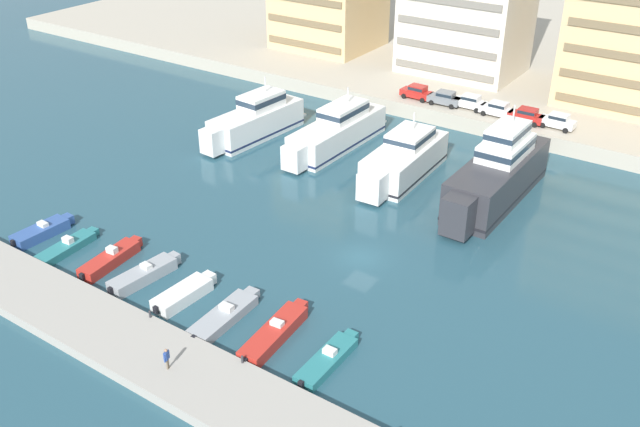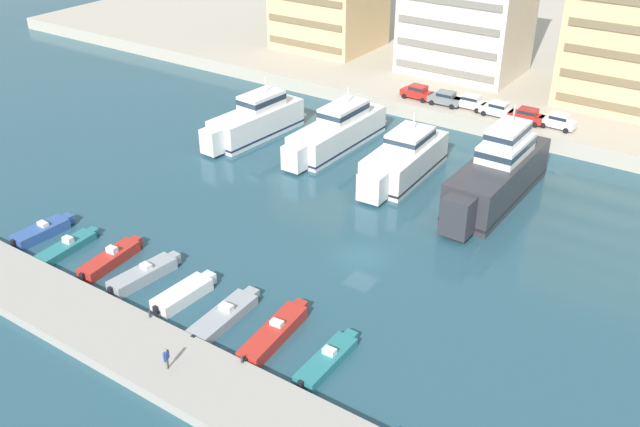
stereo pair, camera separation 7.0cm
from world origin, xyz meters
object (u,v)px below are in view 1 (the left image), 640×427
motorboat_red_mid_left (111,259)px  car_red_center (527,115)px  motorboat_grey_center_right (225,315)px  motorboat_teal_right (328,359)px  motorboat_white_center (184,294)px  car_white_mid_left (470,101)px  car_white_center_left (498,109)px  car_red_far_left (417,92)px  pedestrian_far_side (167,357)px  motorboat_blue_far_left (42,231)px  yacht_white_far_left (255,120)px  car_grey_left (445,98)px  car_white_center_right (558,120)px  yacht_charcoal_center_left (497,174)px  yacht_white_mid_left (403,159)px  motorboat_grey_center_left (144,274)px  motorboat_teal_left (67,247)px  motorboat_red_mid_right (275,333)px  yacht_white_left (337,131)px

motorboat_red_mid_left → car_red_center: (19.36, 46.64, 2.37)m
motorboat_grey_center_right → motorboat_teal_right: 9.24m
motorboat_white_center → car_red_center: (10.55, 46.85, 2.36)m
car_white_mid_left → car_white_center_left: 3.79m
car_red_far_left → pedestrian_far_side: car_red_far_left is taller
car_white_mid_left → motorboat_blue_far_left: bearing=-113.6°
pedestrian_far_side → yacht_white_far_left: bearing=120.9°
motorboat_teal_right → car_grey_left: car_grey_left is taller
car_white_center_right → pedestrian_far_side: size_ratio=2.47×
yacht_charcoal_center_left → motorboat_grey_center_right: size_ratio=2.56×
yacht_white_mid_left → motorboat_grey_center_left: 30.46m
motorboat_red_mid_left → motorboat_grey_center_right: (13.25, -0.40, -0.09)m
motorboat_blue_far_left → car_red_center: (28.19, 47.02, 2.38)m
motorboat_teal_left → motorboat_red_mid_right: 22.64m
yacht_white_mid_left → car_white_mid_left: bearing=91.5°
yacht_charcoal_center_left → car_grey_left: yacht_charcoal_center_left is taller
motorboat_white_center → car_white_center_right: (14.15, 47.23, 2.36)m
motorboat_grey_center_left → motorboat_teal_right: size_ratio=1.02×
motorboat_grey_center_left → pedestrian_far_side: 12.65m
car_white_center_right → motorboat_grey_center_right: bearing=-101.6°
car_white_center_left → car_red_center: size_ratio=1.01×
yacht_white_left → motorboat_grey_center_right: yacht_white_left is taller
yacht_white_mid_left → yacht_white_far_left: bearing=-178.9°
yacht_white_far_left → car_white_mid_left: (19.29, 18.31, 0.82)m
car_grey_left → motorboat_grey_center_left: bearing=-95.7°
yacht_charcoal_center_left → car_grey_left: size_ratio=4.61×
yacht_white_mid_left → motorboat_blue_far_left: 36.48m
motorboat_blue_far_left → motorboat_red_mid_left: bearing=2.5°
motorboat_teal_left → motorboat_white_center: motorboat_teal_left is taller
car_white_center_left → car_white_center_right: 7.25m
yacht_white_left → motorboat_white_center: 32.57m
motorboat_teal_left → motorboat_red_mid_right: size_ratio=0.85×
yacht_charcoal_center_left → pedestrian_far_side: 38.09m
motorboat_teal_left → motorboat_white_center: 13.70m
motorboat_teal_right → pedestrian_far_side: size_ratio=4.12×
yacht_white_far_left → motorboat_teal_left: bearing=-85.3°
yacht_white_mid_left → motorboat_teal_left: yacht_white_mid_left is taller
motorboat_grey_center_right → car_white_mid_left: 47.63m
motorboat_grey_center_left → car_red_far_left: bearing=89.1°
car_white_center_right → car_grey_left: bearing=-178.1°
car_grey_left → motorboat_grey_center_right: bearing=-84.6°
yacht_white_left → motorboat_red_mid_left: (-2.39, -31.69, -1.44)m
motorboat_red_mid_left → motorboat_red_mid_right: 17.75m
motorboat_red_mid_left → motorboat_grey_center_left: bearing=-0.7°
yacht_white_left → car_red_far_left: size_ratio=4.22×
motorboat_teal_left → car_red_center: bearing=62.9°
yacht_white_mid_left → car_white_center_left: yacht_white_mid_left is taller
yacht_white_mid_left → motorboat_teal_left: size_ratio=2.24×
car_grey_left → car_red_center: same height
car_white_mid_left → pedestrian_far_side: car_white_mid_left is taller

